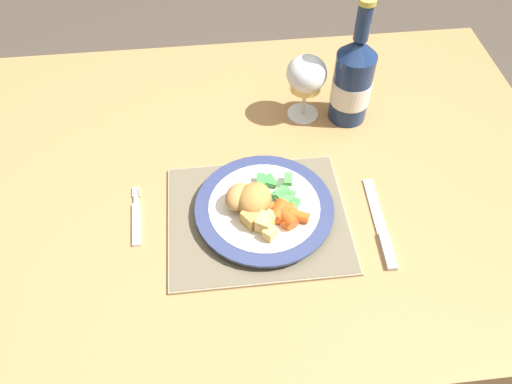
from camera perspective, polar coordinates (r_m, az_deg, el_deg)
The scene contains 12 objects.
ground_plane at distance 1.58m, azimuth 0.48°, elevation -15.77°, with size 6.00×6.00×0.00m, color #4C4238.
dining_table at distance 1.03m, azimuth 0.71°, elevation -1.39°, with size 1.16×0.85×0.74m.
placemat at distance 0.87m, azimuth 0.22°, elevation -3.03°, with size 0.31×0.26×0.01m.
dinner_plate at distance 0.87m, azimuth 0.95°, elevation -1.94°, with size 0.24×0.24×0.02m.
breaded_croquettes at distance 0.84m, azimuth -0.86°, elevation -0.72°, with size 0.10×0.09×0.05m.
green_beans_pile at distance 0.87m, azimuth 2.74°, elevation -0.02°, with size 0.07×0.09×0.02m.
glazed_carrots at distance 0.84m, azimuth 3.41°, elevation -2.50°, with size 0.07×0.06×0.02m.
fork at distance 0.90m, azimuth -13.51°, elevation -3.08°, with size 0.02×0.13×0.01m.
table_knife at distance 0.89m, azimuth 14.16°, elevation -4.22°, with size 0.03×0.19×0.01m.
wine_glass at distance 1.00m, azimuth 5.77°, elevation 12.99°, with size 0.08×0.08×0.14m.
bottle at distance 1.02m, azimuth 10.99°, elevation 12.44°, with size 0.08×0.08×0.26m.
roast_potatoes at distance 0.83m, azimuth 0.63°, elevation -3.42°, with size 0.06×0.06×0.03m.
Camera 1 is at (-0.08, -0.62, 1.45)m, focal length 35.00 mm.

